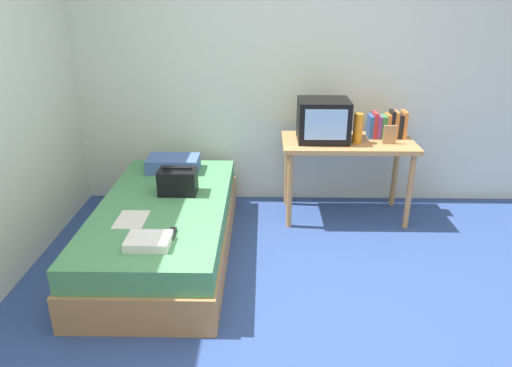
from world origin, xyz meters
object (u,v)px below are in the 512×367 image
handbag (178,181)px  remote_dark (172,234)px  magazine (131,220)px  bed (165,228)px  water_bottle (358,128)px  pillow (173,164)px  folded_towel (148,241)px  book_row (387,125)px  desk (347,150)px  picture_frame (390,135)px  tv (323,120)px

handbag → remote_dark: size_ratio=1.92×
magazine → bed: bearing=61.8°
water_bottle → pillow: water_bottle is taller
bed → pillow: (-0.04, 0.70, 0.29)m
remote_dark → folded_towel: 0.19m
water_bottle → pillow: (-1.63, 0.06, -0.36)m
bed → pillow: pillow is taller
book_row → handbag: 1.92m
folded_towel → handbag: bearing=87.0°
magazine → remote_dark: (0.33, -0.22, 0.01)m
desk → picture_frame: picture_frame is taller
water_bottle → handbag: bearing=-163.1°
tv → handbag: tv is taller
book_row → tv: bearing=-170.3°
tv → picture_frame: bearing=-9.9°
desk → folded_towel: (-1.48, -1.37, -0.17)m
desk → picture_frame: 0.39m
desk → folded_towel: desk is taller
tv → handbag: bearing=-156.1°
pillow → magazine: 1.01m
desk → book_row: book_row is taller
book_row → bed: bearing=-156.4°
tv → picture_frame: (0.57, -0.10, -0.10)m
picture_frame → remote_dark: 2.07m
tv → pillow: size_ratio=0.96×
book_row → remote_dark: 2.21m
book_row → folded_towel: book_row is taller
magazine → folded_towel: (0.21, -0.36, 0.03)m
bed → folded_towel: bearing=-86.2°
book_row → folded_towel: 2.39m
water_bottle → folded_towel: bearing=-139.8°
picture_frame → handbag: bearing=-166.2°
bed → desk: (1.52, 0.71, 0.42)m
picture_frame → handbag: (-1.77, -0.43, -0.27)m
water_bottle → magazine: size_ratio=0.89×
desk → handbag: bearing=-159.9°
picture_frame → desk: bearing=164.9°
tv → bed: bearing=-150.9°
bed → desk: 1.73m
folded_towel → bed: bearing=93.8°
magazine → folded_towel: folded_towel is taller
tv → picture_frame: 0.58m
bed → pillow: size_ratio=4.36×
tv → magazine: 1.84m
bed → magazine: 0.42m
bed → desk: desk is taller
tv → folded_towel: (-1.25, -1.38, -0.44)m
bed → tv: tv is taller
pillow → remote_dark: pillow is taller
handbag → bed: bearing=-115.5°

